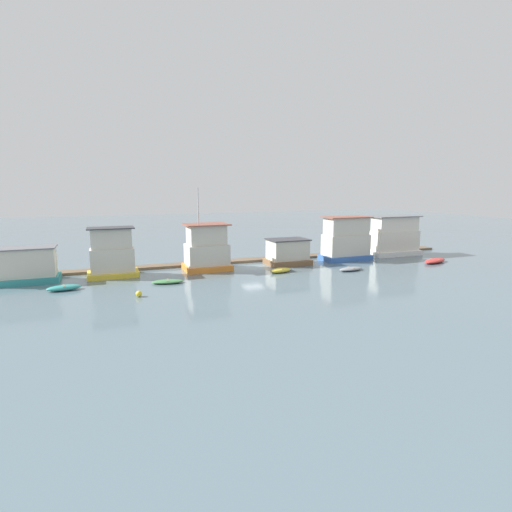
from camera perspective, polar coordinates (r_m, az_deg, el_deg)
ground_plane at (r=47.49m, az=-0.44°, el=-1.47°), size 200.00×200.00×0.00m
dock_walkway at (r=50.38m, az=-1.72°, el=-0.65°), size 59.60×1.84×0.30m
houseboat_teal at (r=45.08m, az=-30.11°, el=-1.23°), size 6.02×3.28×3.51m
houseboat_yellow at (r=44.28m, az=-19.85°, el=0.20°), size 5.12×3.24×5.19m
houseboat_orange at (r=45.43m, az=-7.06°, el=1.00°), size 5.13×4.00×9.25m
houseboat_brown at (r=48.63m, az=4.53°, el=0.54°), size 5.05×3.73×3.11m
houseboat_blue at (r=52.62m, az=12.71°, el=2.26°), size 6.28×3.37×5.59m
houseboat_white at (r=58.34m, az=19.15°, el=2.57°), size 7.34×3.26×5.42m
dinghy_teal at (r=40.33m, az=-25.75°, el=-4.11°), size 3.02×1.45×0.51m
dinghy_green at (r=40.02m, az=-12.51°, el=-3.58°), size 3.23×1.76×0.35m
dinghy_yellow at (r=44.02m, az=3.53°, el=-2.05°), size 2.77×1.57×0.51m
dinghy_grey at (r=46.17m, az=13.40°, el=-1.81°), size 3.20×1.55×0.41m
dinghy_red at (r=54.39m, az=24.18°, el=-0.62°), size 4.43×2.65×0.51m
buoy_yellow at (r=35.74m, az=-16.39°, el=-5.20°), size 0.53×0.53×0.53m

